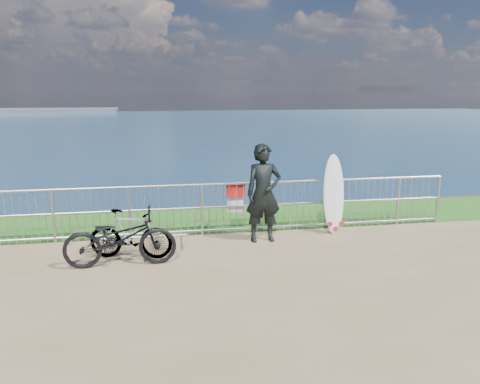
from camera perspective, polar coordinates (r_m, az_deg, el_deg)
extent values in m
plane|color=#23611A|center=(11.22, -2.61, -3.37)|extent=(120.00, 120.00, 0.00)
cube|color=brown|center=(13.21, -3.20, -12.49)|extent=(120.00, 0.30, 5.00)
plane|color=navy|center=(98.35, -9.36, 7.54)|extent=(260.00, 260.00, 0.00)
cube|color=#565E68|center=(182.74, -25.87, 8.89)|extent=(70.00, 12.00, 1.50)
cylinder|color=#96989E|center=(9.90, -1.83, 1.00)|extent=(10.00, 0.06, 0.06)
cylinder|color=#96989E|center=(10.01, -1.81, -1.78)|extent=(10.00, 0.05, 0.05)
cylinder|color=#96989E|center=(10.15, -1.79, -4.54)|extent=(10.00, 0.05, 0.05)
cylinder|color=#96989E|center=(10.15, -21.79, -2.80)|extent=(0.06, 0.06, 1.10)
cylinder|color=#96989E|center=(9.94, -13.30, -2.53)|extent=(0.06, 0.06, 1.10)
cylinder|color=#96989E|center=(9.97, -4.65, -2.20)|extent=(0.06, 0.06, 1.10)
cylinder|color=#96989E|center=(10.21, 3.76, -1.83)|extent=(0.06, 0.06, 1.10)
cylinder|color=#96989E|center=(10.66, 11.61, -1.45)|extent=(0.06, 0.06, 1.10)
cylinder|color=#96989E|center=(11.30, 18.70, -1.08)|extent=(0.06, 0.06, 1.10)
cylinder|color=#96989E|center=(11.81, 22.96, -0.85)|extent=(0.06, 0.06, 1.10)
cube|color=red|center=(10.03, -0.52, 0.11)|extent=(0.42, 0.02, 0.30)
cube|color=white|center=(10.03, -0.51, 0.10)|extent=(0.38, 0.01, 0.08)
cube|color=white|center=(10.11, -0.52, -1.78)|extent=(0.36, 0.02, 0.26)
imported|color=black|center=(9.46, 2.89, -0.16)|extent=(0.76, 0.53, 2.00)
ellipsoid|color=white|center=(10.28, 11.35, -0.22)|extent=(0.49, 0.45, 1.71)
cone|color=red|center=(10.27, 10.77, -3.73)|extent=(0.10, 0.19, 0.10)
cone|color=red|center=(10.37, 12.11, -3.64)|extent=(0.10, 0.19, 0.10)
cone|color=red|center=(10.35, 11.42, -4.28)|extent=(0.10, 0.19, 0.10)
imported|color=black|center=(8.48, -14.43, -5.47)|extent=(1.95, 0.70, 1.02)
imported|color=black|center=(8.83, -13.21, -5.00)|extent=(1.61, 0.81, 0.93)
cylinder|color=#96989E|center=(9.09, -11.70, -5.40)|extent=(1.64, 0.05, 0.05)
cylinder|color=#96989E|center=(9.19, -16.18, -6.49)|extent=(0.04, 0.04, 0.32)
cylinder|color=#96989E|center=(9.14, -7.12, -6.18)|extent=(0.04, 0.04, 0.32)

